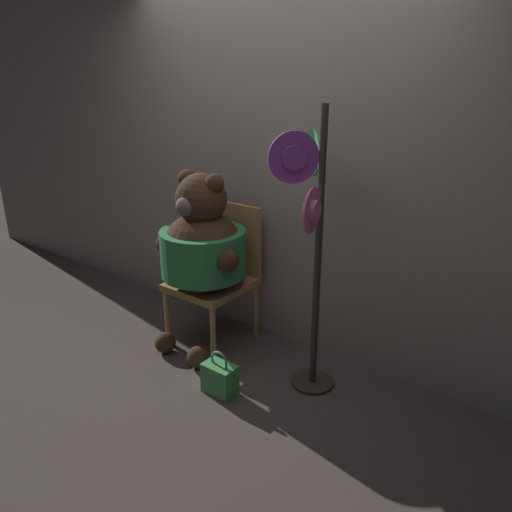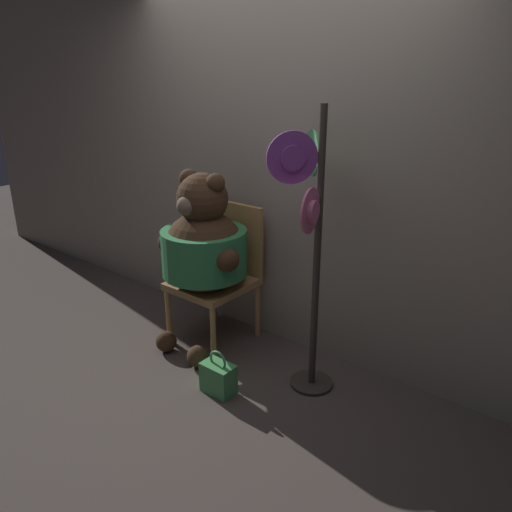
# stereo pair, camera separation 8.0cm
# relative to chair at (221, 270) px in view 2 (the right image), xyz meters

# --- Properties ---
(ground_plane) EXTENTS (14.00, 14.00, 0.00)m
(ground_plane) POSITION_rel_chair_xyz_m (0.33, -0.28, -0.54)
(ground_plane) COLOR #4C423D
(wall_back) EXTENTS (8.00, 0.10, 2.64)m
(wall_back) POSITION_rel_chair_xyz_m (0.33, 0.30, 0.78)
(wall_back) COLOR gray
(wall_back) RESTS_ON ground_plane
(chair) EXTENTS (0.51, 0.55, 1.02)m
(chair) POSITION_rel_chair_xyz_m (0.00, 0.00, 0.00)
(chair) COLOR #B2844C
(chair) RESTS_ON ground_plane
(teddy_bear) EXTENTS (0.73, 0.64, 1.31)m
(teddy_bear) POSITION_rel_chair_xyz_m (0.01, -0.19, 0.23)
(teddy_bear) COLOR #3D2819
(teddy_bear) RESTS_ON ground_plane
(hat_display_rack) EXTENTS (0.38, 0.47, 1.77)m
(hat_display_rack) POSITION_rel_chair_xyz_m (0.87, -0.16, 0.48)
(hat_display_rack) COLOR #332D28
(hat_display_rack) RESTS_ON ground_plane
(handbag_on_ground) EXTENTS (0.21, 0.13, 0.30)m
(handbag_on_ground) POSITION_rel_chair_xyz_m (0.49, -0.58, -0.43)
(handbag_on_ground) COLOR #479E56
(handbag_on_ground) RESTS_ON ground_plane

